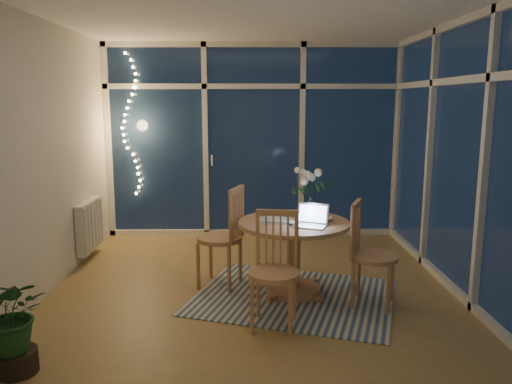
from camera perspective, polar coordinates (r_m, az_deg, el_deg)
floor at (r=5.15m, az=-0.08°, el=-10.52°), size 4.00×4.00×0.00m
ceiling at (r=4.87m, az=-0.09°, el=19.38°), size 4.00×4.00×0.00m
wall_back at (r=6.83m, az=-0.26°, el=5.86°), size 4.00×0.04×2.60m
wall_front at (r=2.86m, az=0.33°, el=-0.42°), size 4.00×0.04×2.60m
wall_left at (r=5.22m, az=-22.66°, el=3.67°), size 0.04×4.00×2.60m
wall_right at (r=5.26m, az=22.32°, el=3.73°), size 0.04×4.00×2.60m
window_wall_back at (r=6.79m, az=-0.26°, el=5.83°), size 4.00×0.10×2.60m
window_wall_right at (r=5.24m, az=21.91°, el=3.74°), size 0.10×4.00×2.60m
radiator at (r=6.19m, az=-18.49°, el=-3.61°), size 0.10×0.70×0.58m
fairy_lights at (r=6.89m, az=-14.23°, el=7.46°), size 0.24×0.10×1.85m
garden_patio at (r=10.01m, az=2.48°, el=-0.57°), size 12.00×6.00×0.10m
garden_fence at (r=10.36m, az=-0.40°, el=5.17°), size 11.00×0.08×1.80m
neighbour_roof at (r=13.32m, az=0.85°, el=11.92°), size 7.00×3.00×2.20m
garden_shrubs at (r=8.36m, az=-5.82°, el=0.76°), size 0.90×0.90×0.90m
rug at (r=4.85m, az=4.33°, el=-11.84°), size 2.18×1.95×0.01m
dining_table at (r=4.82m, az=4.28°, el=-7.51°), size 1.32×1.32×0.72m
chair_left at (r=4.99m, az=-4.22°, el=-5.03°), size 0.60×0.60×1.03m
chair_right at (r=4.61m, az=13.34°, el=-6.95°), size 0.58×0.58×0.97m
chair_front at (r=4.09m, az=2.07°, el=-8.99°), size 0.52×0.52×0.97m
laptop at (r=4.52m, az=6.16°, el=-2.64°), size 0.37×0.35×0.21m
flower_vase at (r=4.94m, az=6.22°, el=-1.56°), size 0.25×0.25×0.21m
bowl at (r=4.78m, az=7.77°, el=-3.05°), size 0.19×0.19×0.04m
newspapers at (r=4.77m, az=2.76°, el=-3.11°), size 0.42×0.36×0.02m
phone at (r=4.57m, az=4.34°, el=-3.80°), size 0.11×0.10×0.01m
potted_plant at (r=3.83m, az=-26.02°, el=-13.07°), size 0.61×0.55×0.76m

